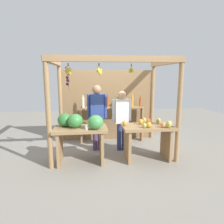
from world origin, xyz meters
TOP-DOWN VIEW (x-y plane):
  - ground_plane at (0.00, 0.00)m, footprint 12.00×12.00m
  - market_stall at (-0.01, 0.38)m, footprint 2.78×1.87m
  - fruit_counter_left at (-0.75, -0.67)m, footprint 1.12×0.74m
  - fruit_counter_right at (0.75, -0.67)m, footprint 1.13×0.64m
  - bottle_shelf_unit at (0.10, 0.66)m, footprint 1.78×0.22m
  - vendor_man at (-0.35, 0.02)m, footprint 0.48×0.22m
  - vendor_woman at (0.26, -0.05)m, footprint 0.48×0.20m

SIDE VIEW (x-z plane):
  - ground_plane at x=0.00m, z-range 0.00..0.00m
  - fruit_counter_right at x=0.75m, z-range 0.11..1.04m
  - fruit_counter_left at x=-0.75m, z-range 0.19..1.26m
  - bottle_shelf_unit at x=0.10m, z-range 0.13..1.49m
  - vendor_woman at x=0.26m, z-range 0.14..1.63m
  - vendor_man at x=-0.35m, z-range 0.17..1.80m
  - market_stall at x=-0.01m, z-range 0.20..2.43m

